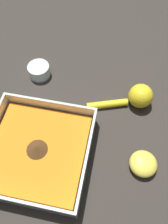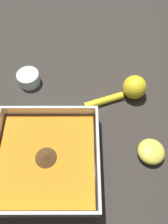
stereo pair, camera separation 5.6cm
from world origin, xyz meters
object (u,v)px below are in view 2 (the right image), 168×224
(lemon_squeezer, at_px, (130,89))
(lemon_half, at_px, (151,151))
(spice_bowl, at_px, (29,79))
(square_dish, at_px, (47,160))

(lemon_squeezer, relative_size, lemon_half, 2.66)
(spice_bowl, bearing_deg, square_dish, 106.90)
(spice_bowl, bearing_deg, lemon_squeezer, 170.68)
(square_dish, distance_m, spice_bowl, 0.25)
(square_dish, relative_size, lemon_squeezer, 1.39)
(lemon_half, bearing_deg, square_dish, 4.79)
(square_dish, relative_size, lemon_half, 3.70)
(square_dish, height_order, lemon_squeezer, same)
(spice_bowl, relative_size, lemon_squeezer, 0.37)
(spice_bowl, height_order, lemon_half, same)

